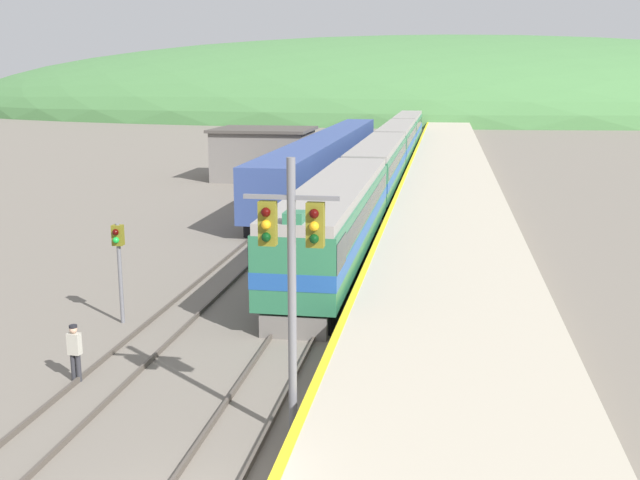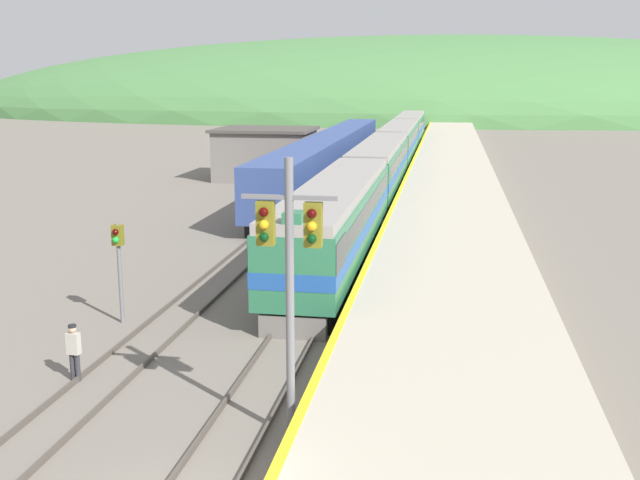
% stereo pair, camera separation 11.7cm
% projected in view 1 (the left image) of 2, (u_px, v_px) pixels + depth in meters
% --- Properties ---
extents(track_main, '(1.52, 180.00, 0.16)m').
position_uv_depth(track_main, '(401.00, 155.00, 81.53)').
color(track_main, '#4C443D').
rests_on(track_main, ground).
extents(track_siding, '(1.52, 180.00, 0.16)m').
position_uv_depth(track_siding, '(359.00, 154.00, 82.26)').
color(track_siding, '#4C443D').
rests_on(track_siding, ground).
extents(platform, '(6.83, 140.00, 1.13)m').
position_uv_depth(platform, '(449.00, 175.00, 61.34)').
color(platform, '#B2A893').
rests_on(platform, ground).
extents(distant_hills, '(231.08, 103.98, 35.04)m').
position_uv_depth(distant_hills, '(426.00, 114.00, 172.93)').
color(distant_hills, '#477A42').
rests_on(distant_hills, ground).
extents(station_shed, '(8.10, 7.03, 4.26)m').
position_uv_depth(station_shed, '(264.00, 153.00, 62.81)').
color(station_shed, slate).
rests_on(station_shed, ground).
extents(express_train_lead_car, '(2.93, 20.25, 4.21)m').
position_uv_depth(express_train_lead_car, '(336.00, 221.00, 33.67)').
color(express_train_lead_car, black).
rests_on(express_train_lead_car, ground).
extents(carriage_second, '(2.92, 19.94, 3.85)m').
position_uv_depth(carriage_second, '(378.00, 167.00, 54.10)').
color(carriage_second, black).
rests_on(carriage_second, ground).
extents(carriage_third, '(2.92, 19.94, 3.85)m').
position_uv_depth(carriage_third, '(397.00, 142.00, 74.17)').
color(carriage_third, black).
rests_on(carriage_third, ground).
extents(carriage_fourth, '(2.92, 19.94, 3.85)m').
position_uv_depth(carriage_fourth, '(408.00, 128.00, 94.23)').
color(carriage_fourth, black).
rests_on(carriage_fourth, ground).
extents(siding_train, '(2.90, 45.62, 3.87)m').
position_uv_depth(siding_train, '(329.00, 158.00, 60.68)').
color(siding_train, black).
rests_on(siding_train, ground).
extents(signal_mast_main, '(2.20, 0.42, 6.73)m').
position_uv_depth(signal_mast_main, '(292.00, 260.00, 17.06)').
color(signal_mast_main, slate).
rests_on(signal_mast_main, ground).
extents(signal_post_siding, '(0.36, 0.42, 3.56)m').
position_uv_depth(signal_post_siding, '(119.00, 252.00, 25.75)').
color(signal_post_siding, slate).
rests_on(signal_post_siding, ground).
extents(track_worker, '(0.38, 0.25, 1.67)m').
position_uv_depth(track_worker, '(75.00, 350.00, 21.09)').
color(track_worker, '#2D2D33').
rests_on(track_worker, ground).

